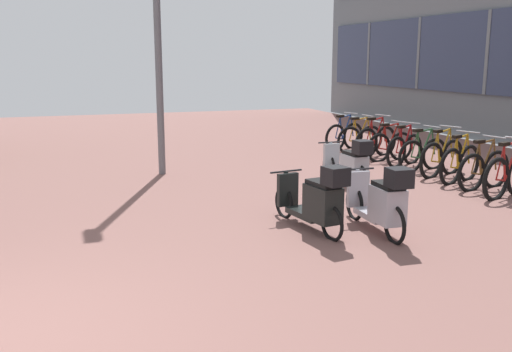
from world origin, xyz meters
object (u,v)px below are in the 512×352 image
object	(u,v)px
bicycle_rack_02	(460,164)
scooter_mid	(350,164)
bicycle_rack_09	(344,136)
scooter_near	(316,200)
bicycle_rack_07	(376,142)
bicycle_rack_03	(442,158)
bicycle_rack_00	(508,176)
bicycle_rack_08	(360,139)
bicycle_rack_01	(484,170)
bicycle_rack_04	(423,154)
scooter_far	(381,202)
bicycle_rack_06	(390,146)
bicycle_rack_05	(404,150)

from	to	relation	value
bicycle_rack_02	scooter_mid	world-z (taller)	bicycle_rack_02
bicycle_rack_09	scooter_near	bearing A→B (deg)	-120.63
bicycle_rack_07	bicycle_rack_02	bearing A→B (deg)	-90.20
bicycle_rack_02	bicycle_rack_03	xyz separation A→B (m)	(0.05, 0.62, 0.01)
bicycle_rack_00	bicycle_rack_08	size ratio (longest dim) A/B	1.08
bicycle_rack_02	scooter_near	world-z (taller)	scooter_near
bicycle_rack_01	scooter_near	bearing A→B (deg)	-160.45
bicycle_rack_09	scooter_mid	world-z (taller)	bicycle_rack_09
bicycle_rack_00	bicycle_rack_04	world-z (taller)	bicycle_rack_00
scooter_far	bicycle_rack_06	bearing A→B (deg)	56.82
bicycle_rack_06	bicycle_rack_08	xyz separation A→B (m)	(-0.09, 1.23, 0.01)
scooter_far	bicycle_rack_02	bearing A→B (deg)	37.14
bicycle_rack_07	scooter_far	bearing A→B (deg)	-120.08
bicycle_rack_01	bicycle_rack_07	world-z (taller)	bicycle_rack_07
bicycle_rack_00	bicycle_rack_05	world-z (taller)	bicycle_rack_00
bicycle_rack_05	bicycle_rack_08	xyz separation A→B (m)	(-0.07, 1.85, -0.00)
bicycle_rack_02	bicycle_rack_05	world-z (taller)	bicycle_rack_02
bicycle_rack_03	scooter_mid	distance (m)	2.20
bicycle_rack_03	scooter_near	bearing A→B (deg)	-146.47
scooter_near	bicycle_rack_09	bearing A→B (deg)	59.37
bicycle_rack_02	bicycle_rack_09	world-z (taller)	bicycle_rack_02
bicycle_rack_01	bicycle_rack_09	distance (m)	4.93
bicycle_rack_01	scooter_far	xyz separation A→B (m)	(-3.18, -1.78, 0.11)
bicycle_rack_08	bicycle_rack_02	bearing A→B (deg)	-88.89
bicycle_rack_03	scooter_mid	world-z (taller)	bicycle_rack_03
scooter_near	bicycle_rack_06	bearing A→B (deg)	48.65
bicycle_rack_03	bicycle_rack_00	bearing A→B (deg)	-91.57
bicycle_rack_04	bicycle_rack_06	world-z (taller)	bicycle_rack_04
bicycle_rack_01	scooter_near	size ratio (longest dim) A/B	0.80
bicycle_rack_00	scooter_mid	size ratio (longest dim) A/B	0.83
bicycle_rack_02	bicycle_rack_04	bearing A→B (deg)	88.11
bicycle_rack_05	scooter_mid	world-z (taller)	bicycle_rack_05
bicycle_rack_01	bicycle_rack_09	xyz separation A→B (m)	(-0.21, 4.92, -0.00)
bicycle_rack_06	bicycle_rack_02	bearing A→B (deg)	-90.38
bicycle_rack_01	bicycle_rack_08	size ratio (longest dim) A/B	1.03
bicycle_rack_00	bicycle_rack_03	size ratio (longest dim) A/B	1.02
bicycle_rack_05	bicycle_rack_01	bearing A→B (deg)	-89.23
bicycle_rack_04	scooter_far	distance (m)	4.83
bicycle_rack_02	scooter_near	bearing A→B (deg)	-152.78
bicycle_rack_02	scooter_mid	size ratio (longest dim) A/B	0.75
bicycle_rack_08	bicycle_rack_04	bearing A→B (deg)	-87.39
bicycle_rack_07	bicycle_rack_09	world-z (taller)	bicycle_rack_07
bicycle_rack_07	bicycle_rack_08	xyz separation A→B (m)	(-0.08, 0.62, -0.02)
bicycle_rack_07	scooter_near	bearing A→B (deg)	-127.70
bicycle_rack_08	scooter_far	world-z (taller)	scooter_far
bicycle_rack_05	bicycle_rack_06	distance (m)	0.62
bicycle_rack_06	scooter_far	xyz separation A→B (m)	(-3.17, -4.85, 0.12)
bicycle_rack_01	bicycle_rack_05	xyz separation A→B (m)	(-0.03, 2.46, -0.00)
bicycle_rack_05	bicycle_rack_09	world-z (taller)	bicycle_rack_09
bicycle_rack_01	bicycle_rack_06	distance (m)	3.08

